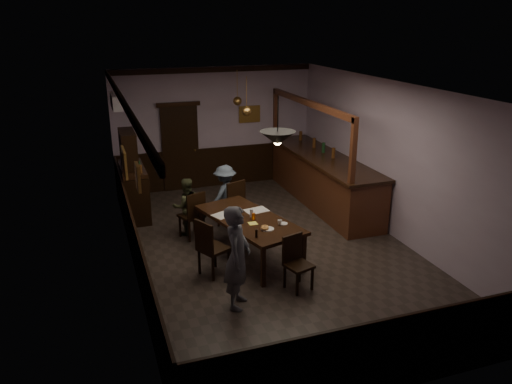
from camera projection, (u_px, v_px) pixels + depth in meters
name	position (u px, v px, depth m)	size (l,w,h in m)	color
room	(271.00, 173.00, 8.87)	(5.01, 8.01, 3.01)	#2D2621
dining_table	(249.00, 221.00, 8.85)	(1.56, 2.39, 0.75)	black
chair_far_left	(193.00, 213.00, 9.65)	(0.54, 0.54, 0.96)	black
chair_far_right	(233.00, 202.00, 10.12)	(0.57, 0.57, 1.03)	black
chair_near	(296.00, 260.00, 7.89)	(0.48, 0.48, 0.89)	black
chair_side	(210.00, 246.00, 8.23)	(0.58, 0.58, 1.00)	black
person_standing	(237.00, 257.00, 7.28)	(0.58, 0.38, 1.60)	#555861
person_seated_left	(186.00, 206.00, 9.84)	(0.56, 0.44, 1.16)	#41472A
person_seated_right	(225.00, 195.00, 10.31)	(0.82, 0.47, 1.27)	slate
newspaper_left	(225.00, 215.00, 8.97)	(0.42, 0.30, 0.01)	silver
newspaper_right	(256.00, 210.00, 9.17)	(0.42, 0.30, 0.01)	silver
napkin	(253.00, 223.00, 8.60)	(0.15, 0.15, 0.00)	#FDF85D
saucer	(283.00, 224.00, 8.58)	(0.15, 0.15, 0.01)	white
coffee_cup	(280.00, 222.00, 8.53)	(0.08, 0.08, 0.07)	white
pastry_plate	(268.00, 229.00, 8.36)	(0.22, 0.22, 0.01)	white
pastry_ring_a	(265.00, 228.00, 8.32)	(0.13, 0.13, 0.04)	#C68C47
pastry_ring_b	(265.00, 227.00, 8.37)	(0.13, 0.13, 0.04)	#C68C47
soda_can	(254.00, 217.00, 8.73)	(0.07, 0.07, 0.12)	orange
beer_glass	(235.00, 214.00, 8.75)	(0.06, 0.06, 0.20)	#BF721E
water_glass	(252.00, 213.00, 8.85)	(0.06, 0.06, 0.15)	silver
pepper_mill	(256.00, 233.00, 8.03)	(0.04, 0.04, 0.14)	black
sideboard	(133.00, 183.00, 10.70)	(0.51, 1.42, 1.88)	black
bar_counter	(322.00, 178.00, 11.51)	(1.00, 4.30, 2.41)	#442212
door_back	(180.00, 149.00, 12.26)	(0.90, 0.06, 2.10)	black
ac_unit	(116.00, 101.00, 10.41)	(0.20, 0.85, 0.30)	white
picture_left_small	(138.00, 177.00, 6.47)	(0.04, 0.28, 0.36)	olive
picture_left_large	(124.00, 162.00, 8.76)	(0.04, 0.62, 0.48)	olive
picture_back	(250.00, 114.00, 12.57)	(0.55, 0.04, 0.42)	olive
pendant_iron	(278.00, 138.00, 7.68)	(0.56, 0.56, 0.76)	black
pendant_brass_mid	(247.00, 111.00, 10.17)	(0.20, 0.20, 0.81)	#BF8C3F
pendant_brass_far	(237.00, 101.00, 11.39)	(0.20, 0.20, 0.81)	#BF8C3F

